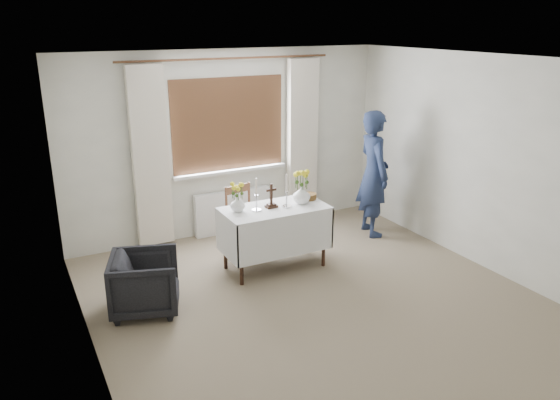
# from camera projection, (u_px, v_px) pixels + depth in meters

# --- Properties ---
(ground) EXTENTS (5.00, 5.00, 0.00)m
(ground) POSITION_uv_depth(u_px,v_px,m) (323.00, 307.00, 5.69)
(ground) COLOR gray
(ground) RESTS_ON ground
(altar_table) EXTENTS (1.24, 0.64, 0.76)m
(altar_table) POSITION_uv_depth(u_px,v_px,m) (275.00, 238.00, 6.49)
(altar_table) COLOR white
(altar_table) RESTS_ON ground
(wooden_chair) EXTENTS (0.48, 0.48, 0.88)m
(wooden_chair) POSITION_uv_depth(u_px,v_px,m) (246.00, 221.00, 6.85)
(wooden_chair) COLOR #532C1C
(wooden_chair) RESTS_ON ground
(armchair) EXTENTS (0.85, 0.83, 0.61)m
(armchair) POSITION_uv_depth(u_px,v_px,m) (145.00, 283.00, 5.54)
(armchair) COLOR black
(armchair) RESTS_ON ground
(person) EXTENTS (0.53, 0.70, 1.73)m
(person) POSITION_uv_depth(u_px,v_px,m) (373.00, 174.00, 7.41)
(person) COLOR navy
(person) RESTS_ON ground
(radiator) EXTENTS (1.10, 0.10, 0.60)m
(radiator) POSITION_uv_depth(u_px,v_px,m) (233.00, 211.00, 7.64)
(radiator) COLOR white
(radiator) RESTS_ON ground
(wooden_cross) EXTENTS (0.14, 0.10, 0.29)m
(wooden_cross) POSITION_uv_depth(u_px,v_px,m) (271.00, 196.00, 6.33)
(wooden_cross) COLOR black
(wooden_cross) RESTS_ON altar_table
(candlestick_left) EXTENTS (0.14, 0.14, 0.39)m
(candlestick_left) POSITION_uv_depth(u_px,v_px,m) (256.00, 195.00, 6.22)
(candlestick_left) COLOR silver
(candlestick_left) RESTS_ON altar_table
(candlestick_right) EXTENTS (0.12, 0.12, 0.40)m
(candlestick_right) POSITION_uv_depth(u_px,v_px,m) (287.00, 191.00, 6.34)
(candlestick_right) COLOR silver
(candlestick_right) RESTS_ON altar_table
(flower_vase_left) EXTENTS (0.17, 0.17, 0.18)m
(flower_vase_left) POSITION_uv_depth(u_px,v_px,m) (238.00, 204.00, 6.22)
(flower_vase_left) COLOR white
(flower_vase_left) RESTS_ON altar_table
(flower_vase_right) EXTENTS (0.21, 0.21, 0.22)m
(flower_vase_right) POSITION_uv_depth(u_px,v_px,m) (302.00, 194.00, 6.50)
(flower_vase_right) COLOR white
(flower_vase_right) RESTS_ON altar_table
(wicker_basket) EXTENTS (0.24, 0.24, 0.07)m
(wicker_basket) POSITION_uv_depth(u_px,v_px,m) (309.00, 196.00, 6.67)
(wicker_basket) COLOR brown
(wicker_basket) RESTS_ON altar_table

